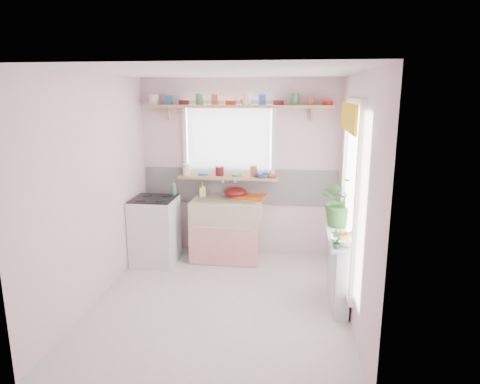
# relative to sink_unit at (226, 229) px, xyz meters

# --- Properties ---
(room) EXTENTS (3.20, 3.20, 3.20)m
(room) POSITION_rel_sink_unit_xyz_m (0.81, -0.43, 0.94)
(room) COLOR silver
(room) RESTS_ON ground
(sink_unit) EXTENTS (0.95, 0.65, 1.11)m
(sink_unit) POSITION_rel_sink_unit_xyz_m (0.00, 0.00, 0.00)
(sink_unit) COLOR white
(sink_unit) RESTS_ON ground
(cooker) EXTENTS (0.58, 0.58, 0.93)m
(cooker) POSITION_rel_sink_unit_xyz_m (-0.95, -0.24, 0.03)
(cooker) COLOR white
(cooker) RESTS_ON ground
(radiator_ledge) EXTENTS (0.22, 0.95, 0.78)m
(radiator_ledge) POSITION_rel_sink_unit_xyz_m (1.45, -1.09, -0.03)
(radiator_ledge) COLOR white
(radiator_ledge) RESTS_ON ground
(windowsill) EXTENTS (1.40, 0.22, 0.04)m
(windowsill) POSITION_rel_sink_unit_xyz_m (-0.00, 0.19, 0.71)
(windowsill) COLOR tan
(windowsill) RESTS_ON room
(pine_shelf) EXTENTS (2.52, 0.24, 0.04)m
(pine_shelf) POSITION_rel_sink_unit_xyz_m (0.15, 0.18, 1.69)
(pine_shelf) COLOR tan
(pine_shelf) RESTS_ON room
(shelf_crockery) EXTENTS (2.47, 0.11, 0.12)m
(shelf_crockery) POSITION_rel_sink_unit_xyz_m (0.11, 0.18, 1.76)
(shelf_crockery) COLOR silver
(shelf_crockery) RESTS_ON pine_shelf
(sill_crockery) EXTENTS (1.35, 0.11, 0.12)m
(sill_crockery) POSITION_rel_sink_unit_xyz_m (-0.05, 0.19, 0.78)
(sill_crockery) COLOR silver
(sill_crockery) RESTS_ON windowsill
(dish_tray) EXTENTS (0.52, 0.44, 0.05)m
(dish_tray) POSITION_rel_sink_unit_xyz_m (0.31, 0.21, 0.44)
(dish_tray) COLOR #D65213
(dish_tray) RESTS_ON sink_unit
(colander) EXTENTS (0.33, 0.33, 0.15)m
(colander) POSITION_rel_sink_unit_xyz_m (0.11, 0.21, 0.49)
(colander) COLOR #5F1010
(colander) RESTS_ON sink_unit
(jade_plant) EXTENTS (0.63, 0.58, 0.60)m
(jade_plant) POSITION_rel_sink_unit_xyz_m (1.48, -0.69, 0.64)
(jade_plant) COLOR #326528
(jade_plant) RESTS_ON radiator_ledge
(fruit_bowl) EXTENTS (0.40, 0.40, 0.08)m
(fruit_bowl) POSITION_rel_sink_unit_xyz_m (1.48, -1.36, 0.38)
(fruit_bowl) COLOR white
(fruit_bowl) RESTS_ON radiator_ledge
(herb_pot) EXTENTS (0.11, 0.08, 0.20)m
(herb_pot) POSITION_rel_sink_unit_xyz_m (1.36, -1.49, 0.44)
(herb_pot) COLOR #245A24
(herb_pot) RESTS_ON radiator_ledge
(soap_bottle_sink) EXTENTS (0.11, 0.11, 0.20)m
(soap_bottle_sink) POSITION_rel_sink_unit_xyz_m (-0.38, 0.21, 0.52)
(soap_bottle_sink) COLOR #FFEE71
(soap_bottle_sink) RESTS_ON sink_unit
(sill_cup) EXTENTS (0.15, 0.15, 0.09)m
(sill_cup) POSITION_rel_sink_unit_xyz_m (0.44, 0.25, 0.77)
(sill_cup) COLOR white
(sill_cup) RESTS_ON windowsill
(sill_bowl) EXTENTS (0.22, 0.22, 0.06)m
(sill_bowl) POSITION_rel_sink_unit_xyz_m (0.49, 0.13, 0.76)
(sill_bowl) COLOR #2D4A92
(sill_bowl) RESTS_ON windowsill
(shelf_vase) EXTENTS (0.16, 0.16, 0.16)m
(shelf_vase) POSITION_rel_sink_unit_xyz_m (0.24, 0.22, 1.79)
(shelf_vase) COLOR #B97138
(shelf_vase) RESTS_ON pine_shelf
(cooker_bottle) EXTENTS (0.11, 0.11, 0.22)m
(cooker_bottle) POSITION_rel_sink_unit_xyz_m (-0.73, -0.03, 0.59)
(cooker_bottle) COLOR #3E7C46
(cooker_bottle) RESTS_ON cooker
(fruit) EXTENTS (0.20, 0.14, 0.10)m
(fruit) POSITION_rel_sink_unit_xyz_m (1.49, -1.35, 0.45)
(fruit) COLOR orange
(fruit) RESTS_ON fruit_bowl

